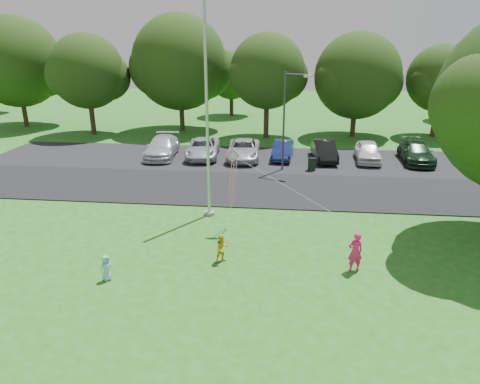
# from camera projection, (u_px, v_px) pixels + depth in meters

# --- Properties ---
(ground) EXTENTS (120.00, 120.00, 0.00)m
(ground) POSITION_uv_depth(u_px,v_px,m) (279.00, 270.00, 15.96)
(ground) COLOR #21681B
(ground) RESTS_ON ground
(park_road) EXTENTS (60.00, 6.00, 0.06)m
(park_road) POSITION_uv_depth(u_px,v_px,m) (282.00, 190.00, 24.38)
(park_road) COLOR black
(park_road) RESTS_ON ground
(parking_strip) EXTENTS (42.00, 7.00, 0.06)m
(parking_strip) POSITION_uv_depth(u_px,v_px,m) (283.00, 160.00, 30.47)
(parking_strip) COLOR black
(parking_strip) RESTS_ON ground
(flagpole) EXTENTS (0.50, 0.50, 10.00)m
(flagpole) POSITION_uv_depth(u_px,v_px,m) (207.00, 131.00, 19.58)
(flagpole) COLOR #B7BABF
(flagpole) RESTS_ON ground
(street_lamp) EXTENTS (1.68, 0.84, 6.29)m
(street_lamp) POSITION_uv_depth(u_px,v_px,m) (288.00, 113.00, 26.74)
(street_lamp) COLOR #3F3F44
(street_lamp) RESTS_ON ground
(trash_can) EXTENTS (0.55, 0.55, 0.88)m
(trash_can) POSITION_uv_depth(u_px,v_px,m) (312.00, 165.00, 27.80)
(trash_can) COLOR black
(trash_can) RESTS_ON ground
(tree_row) EXTENTS (64.35, 11.94, 10.88)m
(tree_row) POSITION_uv_depth(u_px,v_px,m) (305.00, 69.00, 36.57)
(tree_row) COLOR #332316
(tree_row) RESTS_ON ground
(horizon_trees) EXTENTS (77.46, 7.20, 7.02)m
(horizon_trees) POSITION_uv_depth(u_px,v_px,m) (324.00, 77.00, 45.84)
(horizon_trees) COLOR #332316
(horizon_trees) RESTS_ON ground
(parked_cars) EXTENTS (20.18, 5.35, 1.43)m
(parked_cars) POSITION_uv_depth(u_px,v_px,m) (273.00, 150.00, 30.36)
(parked_cars) COLOR silver
(parked_cars) RESTS_ON ground
(woman) EXTENTS (0.64, 0.51, 1.55)m
(woman) POSITION_uv_depth(u_px,v_px,m) (355.00, 252.00, 15.67)
(woman) COLOR #F22069
(woman) RESTS_ON ground
(child_yellow) EXTENTS (0.70, 0.66, 1.14)m
(child_yellow) POSITION_uv_depth(u_px,v_px,m) (222.00, 248.00, 16.36)
(child_yellow) COLOR gold
(child_yellow) RESTS_ON ground
(child_blue) EXTENTS (0.54, 0.56, 0.96)m
(child_blue) POSITION_uv_depth(u_px,v_px,m) (106.00, 268.00, 15.14)
(child_blue) COLOR #8CC6D7
(child_blue) RESTS_ON ground
(kite) EXTENTS (5.26, 3.52, 2.85)m
(kite) POSITION_uv_depth(u_px,v_px,m) (234.00, 165.00, 18.37)
(kite) COLOR pink
(kite) RESTS_ON ground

